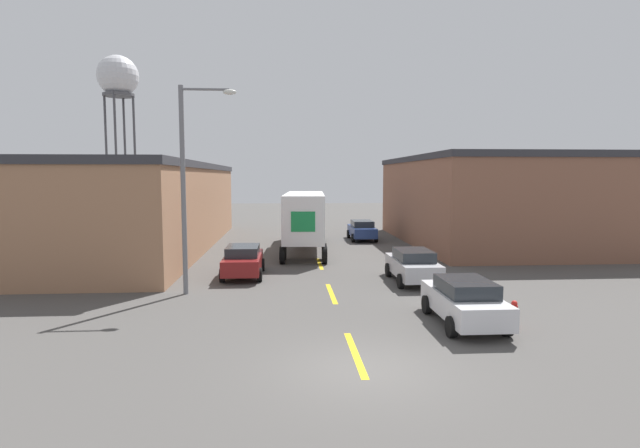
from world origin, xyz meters
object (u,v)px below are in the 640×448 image
water_tower (118,80)px  parked_car_right_near (464,300)px  semi_truck (305,215)px  fire_hydrant (514,314)px  street_lamp (189,176)px  parked_car_right_far (362,230)px  parked_car_right_mid (413,265)px  parked_car_left_far (243,260)px

water_tower → parked_car_right_near: bearing=-60.9°
semi_truck → fire_hydrant: (6.06, -17.93, -1.85)m
street_lamp → fire_hydrant: size_ratio=9.56×
semi_truck → parked_car_right_far: 6.72m
water_tower → parked_car_right_mid: bearing=-56.9°
parked_car_right_near → semi_truck: bearing=104.7°
fire_hydrant → parked_car_right_near: bearing=162.3°
semi_truck → parked_car_right_near: size_ratio=3.01×
parked_car_left_far → water_tower: size_ratio=0.23×
parked_car_left_far → fire_hydrant: size_ratio=4.80×
semi_truck → water_tower: bearing=129.7°
semi_truck → parked_car_left_far: bearing=-107.7°
parked_car_right_far → parked_car_right_mid: (0.00, -15.46, 0.00)m
semi_truck → parked_car_right_near: semi_truck is taller
parked_car_left_far → street_lamp: street_lamp is taller
parked_car_right_near → fire_hydrant: 1.60m
parked_car_right_far → street_lamp: (-9.82, -17.14, 4.10)m
parked_car_right_near → parked_car_right_mid: same height
parked_car_right_mid → street_lamp: size_ratio=0.50×
semi_truck → fire_hydrant: 19.02m
street_lamp → parked_car_right_mid: bearing=9.7°
parked_car_right_far → street_lamp: street_lamp is taller
fire_hydrant → water_tower: bearing=120.3°
parked_car_right_near → fire_hydrant: bearing=-17.7°
parked_car_right_near → street_lamp: 11.76m
parked_car_right_far → parked_car_right_mid: same height
parked_car_left_far → fire_hydrant: (9.46, -9.04, -0.36)m
parked_car_right_mid → semi_truck: bearing=113.0°
parked_car_left_far → fire_hydrant: parked_car_left_far is taller
parked_car_right_mid → street_lamp: street_lamp is taller
street_lamp → parked_car_left_far: bearing=62.6°
parked_car_right_far → fire_hydrant: size_ratio=4.80×
parked_car_left_far → street_lamp: bearing=-117.4°
semi_truck → parked_car_right_mid: semi_truck is taller
parked_car_right_near → fire_hydrant: (1.48, -0.47, -0.36)m
semi_truck → street_lamp: (-5.24, -12.45, 2.61)m
parked_car_right_far → parked_car_left_far: same height
fire_hydrant → parked_car_right_mid: bearing=101.7°
street_lamp → fire_hydrant: 13.33m
water_tower → street_lamp: bearing=-69.0°
semi_truck → water_tower: water_tower is taller
semi_truck → parked_car_right_far: size_ratio=3.01×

